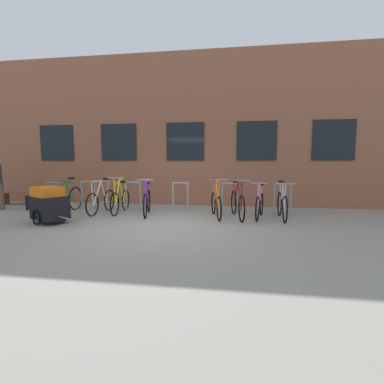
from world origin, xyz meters
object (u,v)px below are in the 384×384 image
Objects in this scene: bicycle_pink at (260,204)px; bicycle_white at (101,200)px; bicycle_yellow at (120,200)px; backpack at (31,203)px; wooden_bench at (23,195)px; bike_trailer at (49,204)px; bicycle_silver at (282,205)px; bicycle_maroon at (237,203)px; bicycle_green at (65,199)px; bicycle_orange at (216,203)px; bicycle_purple at (147,202)px.

bicycle_pink is 0.95× the size of bicycle_white.
backpack is at bearing 177.87° from bicycle_yellow.
bicycle_pink is at bearing -8.00° from wooden_bench.
wooden_bench is at bearing 166.48° from bicycle_yellow.
bicycle_white is 1.62m from bike_trailer.
bicycle_silver is 1.18m from bicycle_maroon.
bicycle_green is at bearing 179.80° from bicycle_silver.
bicycle_maroon reaches higher than bicycle_white.
wooden_bench is at bearing 154.05° from bicycle_green.
wooden_bench is at bearing 172.00° from bicycle_pink.
backpack is (-6.48, 0.34, -0.17)m from bicycle_maroon.
bicycle_orange reaches higher than bicycle_pink.
backpack is at bearing 177.75° from bicycle_pink.
bicycle_white is at bearing -171.49° from bicycle_yellow.
bicycle_purple is 0.91× the size of bicycle_green.
bicycle_yellow is at bearing 176.23° from bicycle_maroon.
bike_trailer is at bearing -113.18° from bicycle_white.
bicycle_white is at bearing -16.89° from wooden_bench.
bicycle_pink is 0.98× the size of bicycle_orange.
bike_trailer reaches higher than wooden_bench.
bicycle_orange is 5.92m from backpack.
bicycle_yellow is 0.57m from bicycle_white.
bicycle_purple is 2.56m from bicycle_maroon.
bicycle_green is (-1.65, -0.19, 0.02)m from bicycle_yellow.
bicycle_orange is 4.52m from bicycle_green.
bicycle_white reaches higher than backpack.
bicycle_maroon reaches higher than bicycle_silver.
bicycle_orange is 3.43m from bicycle_white.
bicycle_white is 2.49m from backpack.
bicycle_yellow is 3.79× the size of backpack.
bicycle_pink is at bearing 0.59° from bicycle_purple.
backpack is at bearing 177.00° from bicycle_maroon.
bicycle_purple is at bearing -4.49° from bicycle_white.
bike_trailer is at bearing -41.89° from wooden_bench.
bicycle_purple is (-3.15, -0.03, 0.02)m from bicycle_pink.
bicycle_yellow is at bearing 52.66° from bike_trailer.
bicycle_green is (-6.27, 0.02, 0.02)m from bicycle_silver.
bicycle_purple is at bearing -12.60° from bicycle_yellow.
bicycle_maroon reaches higher than bicycle_purple.
bicycle_purple is 3.94m from backpack.
bicycle_green is at bearing 108.18° from bike_trailer.
bicycle_white is 0.90× the size of wooden_bench.
bike_trailer is 3.81m from wooden_bench.
bicycle_yellow is 0.92× the size of bicycle_green.
bicycle_maroon is at bearing -3.77° from bicycle_yellow.
bicycle_purple reaches higher than bike_trailer.
bicycle_silver is at bearing -27.88° from backpack.
bicycle_silver is 1.16× the size of bike_trailer.
bicycle_pink reaches higher than bike_trailer.
bicycle_maroon is at bearing -174.15° from bicycle_pink.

